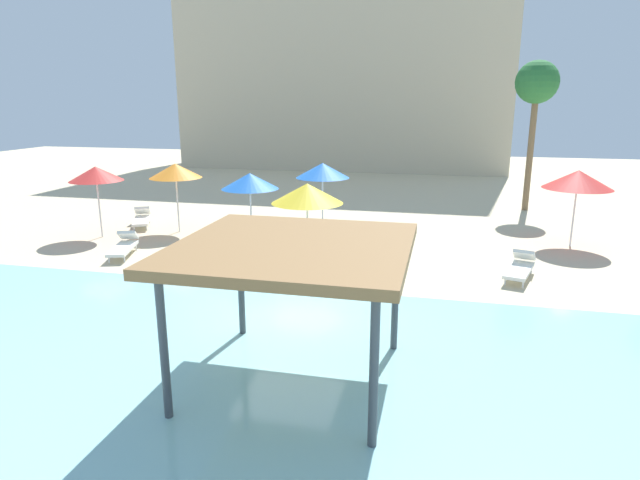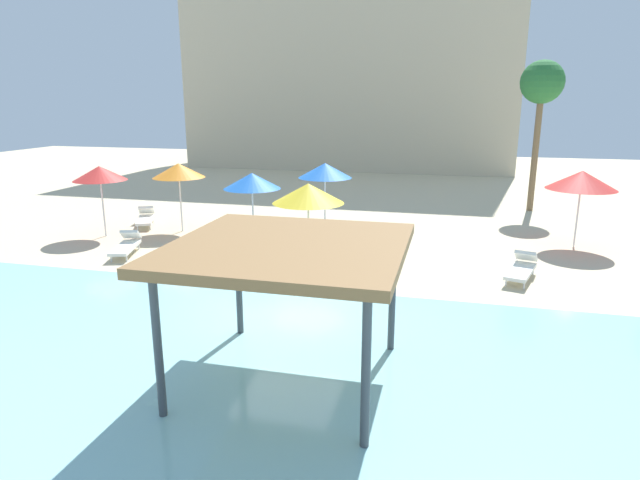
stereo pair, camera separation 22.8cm
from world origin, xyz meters
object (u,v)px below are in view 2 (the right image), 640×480
beach_umbrella_yellow_0 (308,193)px  shade_pavilion (288,252)px  beach_umbrella_blue_1 (325,171)px  beach_umbrella_orange_3 (179,171)px  lounge_chair_0 (210,243)px  lounge_chair_1 (146,218)px  lounge_chair_2 (126,245)px  palm_tree_1 (542,86)px  lounge_chair_3 (522,268)px  beach_umbrella_red_4 (100,173)px  beach_umbrella_red_2 (582,180)px  beach_umbrella_blue_5 (252,181)px

beach_umbrella_yellow_0 → shade_pavilion: bearing=-77.5°
beach_umbrella_blue_1 → beach_umbrella_orange_3: bearing=-171.8°
lounge_chair_0 → lounge_chair_1: 5.30m
beach_umbrella_yellow_0 → lounge_chair_2: beach_umbrella_yellow_0 is taller
shade_pavilion → beach_umbrella_yellow_0: bearing=102.5°
lounge_chair_0 → palm_tree_1: (11.45, 10.16, 5.29)m
shade_pavilion → lounge_chair_0: shade_pavilion is taller
beach_umbrella_blue_1 → lounge_chair_3: (6.76, -3.73, -2.14)m
beach_umbrella_red_4 → lounge_chair_3: 15.03m
beach_umbrella_orange_3 → lounge_chair_0: size_ratio=1.36×
beach_umbrella_yellow_0 → palm_tree_1: size_ratio=0.38×
beach_umbrella_red_2 → lounge_chair_3: 5.07m
beach_umbrella_blue_5 → lounge_chair_0: bearing=-136.9°
beach_umbrella_blue_5 → lounge_chair_0: size_ratio=1.32×
beach_umbrella_blue_1 → beach_umbrella_orange_3: (-5.60, -0.81, -0.07)m
beach_umbrella_red_2 → lounge_chair_2: size_ratio=1.36×
palm_tree_1 → beach_umbrella_yellow_0: bearing=-126.2°
lounge_chair_0 → lounge_chair_3: 9.97m
lounge_chair_3 → lounge_chair_2: bearing=-71.5°
beach_umbrella_blue_1 → lounge_chair_0: bearing=-133.9°
beach_umbrella_blue_5 → beach_umbrella_orange_3: bearing=157.9°
beach_umbrella_blue_1 → palm_tree_1: bearing=39.7°
shade_pavilion → beach_umbrella_orange_3: beach_umbrella_orange_3 is taller
beach_umbrella_red_2 → lounge_chair_3: bearing=-118.1°
lounge_chair_2 → palm_tree_1: palm_tree_1 is taller
beach_umbrella_red_2 → lounge_chair_0: size_ratio=1.37×
beach_umbrella_orange_3 → lounge_chair_3: 12.87m
beach_umbrella_red_2 → beach_umbrella_blue_1: bearing=-177.7°
beach_umbrella_orange_3 → beach_umbrella_blue_5: 3.83m
beach_umbrella_blue_1 → beach_umbrella_red_4: (-8.06, -2.24, -0.08)m
lounge_chair_2 → palm_tree_1: size_ratio=0.29×
beach_umbrella_orange_3 → beach_umbrella_blue_1: bearing=8.2°
lounge_chair_2 → lounge_chair_0: bearing=91.6°
lounge_chair_0 → lounge_chair_2: same height
beach_umbrella_blue_5 → beach_umbrella_yellow_0: bearing=-33.5°
lounge_chair_1 → lounge_chair_2: same height
beach_umbrella_red_2 → palm_tree_1: palm_tree_1 is taller
beach_umbrella_blue_1 → lounge_chair_0: 5.09m
beach_umbrella_blue_5 → lounge_chair_1: (-5.49, 1.97, -2.00)m
lounge_chair_3 → beach_umbrella_blue_5: bearing=-83.3°
beach_umbrella_blue_1 → beach_umbrella_blue_5: bearing=-132.4°
lounge_chair_0 → lounge_chair_2: 2.78m
beach_umbrella_red_2 → lounge_chair_0: 12.86m
beach_umbrella_yellow_0 → lounge_chair_0: bearing=171.5°
beach_umbrella_blue_5 → lounge_chair_0: 2.55m
shade_pavilion → palm_tree_1: palm_tree_1 is taller
beach_umbrella_red_2 → lounge_chair_2: beach_umbrella_red_2 is taller
shade_pavilion → lounge_chair_3: size_ratio=2.02×
beach_umbrella_blue_5 → beach_umbrella_red_4: bearing=179.9°
lounge_chair_1 → lounge_chair_3: 14.71m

